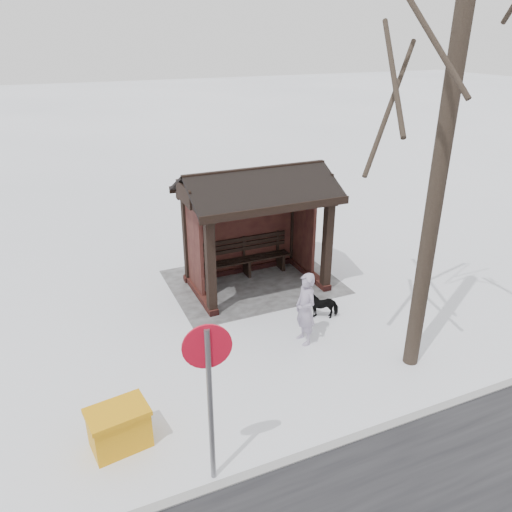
# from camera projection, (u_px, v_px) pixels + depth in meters

# --- Properties ---
(ground) EXTENTS (120.00, 120.00, 0.00)m
(ground) POSITION_uv_depth(u_px,v_px,m) (256.00, 285.00, 12.86)
(ground) COLOR white
(ground) RESTS_ON ground
(kerb) EXTENTS (120.00, 0.15, 0.06)m
(kerb) POSITION_uv_depth(u_px,v_px,m) (389.00, 426.00, 8.26)
(kerb) COLOR gray
(kerb) RESTS_ON ground
(trampled_patch) EXTENTS (4.20, 3.20, 0.02)m
(trampled_patch) POSITION_uv_depth(u_px,v_px,m) (253.00, 282.00, 13.02)
(trampled_patch) COLOR gray
(trampled_patch) RESTS_ON ground
(bus_shelter) EXTENTS (3.60, 2.40, 3.09)m
(bus_shelter) POSITION_uv_depth(u_px,v_px,m) (254.00, 203.00, 12.10)
(bus_shelter) COLOR #381514
(bus_shelter) RESTS_ON ground
(tree_near) EXTENTS (3.42, 3.42, 9.03)m
(tree_near) POSITION_uv_depth(u_px,v_px,m) (463.00, 18.00, 7.36)
(tree_near) COLOR black
(tree_near) RESTS_ON ground
(pedestrian) EXTENTS (0.40, 0.59, 1.58)m
(pedestrian) POSITION_uv_depth(u_px,v_px,m) (305.00, 309.00, 10.20)
(pedestrian) COLOR #9C90A9
(pedestrian) RESTS_ON ground
(dog) EXTENTS (0.79, 0.57, 0.61)m
(dog) POSITION_uv_depth(u_px,v_px,m) (322.00, 304.00, 11.36)
(dog) COLOR black
(dog) RESTS_ON ground
(grit_bin) EXTENTS (1.00, 0.75, 0.71)m
(grit_bin) POSITION_uv_depth(u_px,v_px,m) (119.00, 428.00, 7.74)
(grit_bin) COLOR orange
(grit_bin) RESTS_ON ground
(road_sign) EXTENTS (0.66, 0.15, 2.60)m
(road_sign) POSITION_uv_depth(u_px,v_px,m) (208.00, 373.00, 6.59)
(road_sign) COLOR slate
(road_sign) RESTS_ON ground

